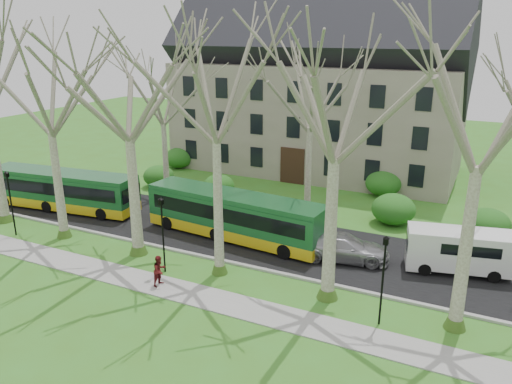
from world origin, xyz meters
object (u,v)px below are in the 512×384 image
at_px(bus_lead, 63,190).
at_px(bus_follow, 234,215).
at_px(pedestrian_b, 160,271).
at_px(sedan, 343,247).
at_px(van_a, 458,252).

height_order(bus_lead, bus_follow, bus_follow).
bearing_deg(pedestrian_b, sedan, -39.17).
xyz_separation_m(bus_follow, sedan, (7.29, -0.13, -0.75)).
bearing_deg(pedestrian_b, van_a, -50.60).
bearing_deg(bus_lead, bus_follow, -3.82).
relative_size(bus_follow, van_a, 2.22).
relative_size(bus_lead, bus_follow, 0.97).
relative_size(bus_lead, sedan, 2.22).
bearing_deg(sedan, pedestrian_b, 120.02).
height_order(sedan, van_a, van_a).
height_order(bus_follow, van_a, bus_follow).
height_order(van_a, pedestrian_b, van_a).
bearing_deg(bus_follow, pedestrian_b, -88.96).
relative_size(bus_lead, van_a, 2.15).
bearing_deg(van_a, bus_lead, 171.75).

